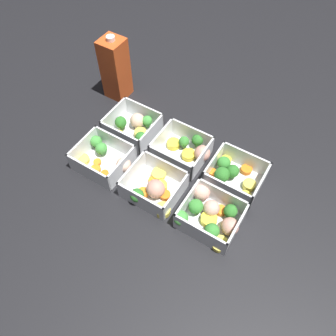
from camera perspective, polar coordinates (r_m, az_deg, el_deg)
ground_plane at (r=0.87m, az=0.00°, el=-0.81°), size 4.00×4.00×0.00m
container_near_left at (r=0.89m, az=-10.93°, el=1.73°), size 0.16×0.12×0.06m
container_near_center at (r=0.82m, az=-2.52°, el=-3.64°), size 0.15×0.13×0.06m
container_near_right at (r=0.78m, az=7.35°, el=-8.11°), size 0.15×0.14×0.06m
container_far_left at (r=0.94m, az=-5.93°, el=7.19°), size 0.13×0.12×0.06m
container_far_center at (r=0.89m, az=3.27°, el=3.10°), size 0.14×0.13×0.06m
container_far_right at (r=0.85m, az=11.14°, el=-1.16°), size 0.14×0.12×0.06m
juice_carton at (r=1.02m, az=-9.16°, el=16.69°), size 0.07×0.07×0.20m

